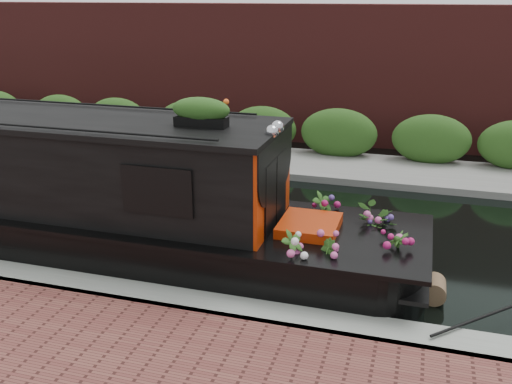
# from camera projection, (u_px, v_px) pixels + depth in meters

# --- Properties ---
(ground) EXTENTS (80.00, 80.00, 0.00)m
(ground) POSITION_uv_depth(u_px,v_px,m) (196.00, 220.00, 11.40)
(ground) COLOR black
(ground) RESTS_ON ground
(near_bank_coping) EXTENTS (40.00, 0.60, 0.50)m
(near_bank_coping) POSITION_uv_depth(u_px,v_px,m) (110.00, 301.00, 8.42)
(near_bank_coping) COLOR gray
(near_bank_coping) RESTS_ON ground
(far_bank_path) EXTENTS (40.00, 2.40, 0.34)m
(far_bank_path) POSITION_uv_depth(u_px,v_px,m) (256.00, 163.00, 15.20)
(far_bank_path) COLOR slate
(far_bank_path) RESTS_ON ground
(far_hedge) EXTENTS (40.00, 1.10, 2.80)m
(far_hedge) POSITION_uv_depth(u_px,v_px,m) (265.00, 154.00, 16.01)
(far_hedge) COLOR #29511B
(far_hedge) RESTS_ON ground
(far_brick_wall) EXTENTS (40.00, 1.00, 8.00)m
(far_brick_wall) POSITION_uv_depth(u_px,v_px,m) (283.00, 137.00, 17.91)
(far_brick_wall) COLOR #561F1D
(far_brick_wall) RESTS_ON ground
(narrowboat) EXTENTS (13.14, 2.31, 3.07)m
(narrowboat) POSITION_uv_depth(u_px,v_px,m) (26.00, 196.00, 10.04)
(narrowboat) COLOR black
(narrowboat) RESTS_ON ground
(rope_fender) EXTENTS (0.35, 0.44, 0.35)m
(rope_fender) POSITION_uv_depth(u_px,v_px,m) (434.00, 289.00, 8.40)
(rope_fender) COLOR brown
(rope_fender) RESTS_ON ground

